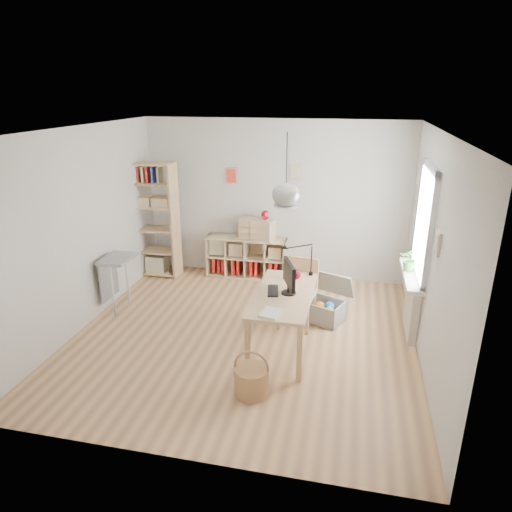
% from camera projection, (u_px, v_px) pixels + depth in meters
% --- Properties ---
extents(ground, '(4.50, 4.50, 0.00)m').
position_uv_depth(ground, '(244.00, 336.00, 6.18)').
color(ground, tan).
rests_on(ground, ground).
extents(room_shell, '(4.50, 4.50, 4.50)m').
position_uv_depth(room_shell, '(286.00, 195.00, 5.24)').
color(room_shell, silver).
rests_on(room_shell, ground).
extents(window_unit, '(0.07, 1.16, 1.46)m').
position_uv_depth(window_unit, '(425.00, 223.00, 5.75)').
color(window_unit, white).
rests_on(window_unit, ground).
extents(radiator, '(0.10, 0.80, 0.80)m').
position_uv_depth(radiator, '(412.00, 305.00, 6.15)').
color(radiator, silver).
rests_on(radiator, ground).
extents(windowsill, '(0.22, 1.20, 0.06)m').
position_uv_depth(windowsill, '(412.00, 275.00, 6.01)').
color(windowsill, white).
rests_on(windowsill, radiator).
extents(desk, '(0.70, 1.50, 0.75)m').
position_uv_depth(desk, '(283.00, 300.00, 5.70)').
color(desk, tan).
rests_on(desk, ground).
extents(cube_shelf, '(1.40, 0.38, 0.72)m').
position_uv_depth(cube_shelf, '(246.00, 259.00, 8.08)').
color(cube_shelf, beige).
rests_on(cube_shelf, ground).
extents(tall_bookshelf, '(0.80, 0.38, 2.00)m').
position_uv_depth(tall_bookshelf, '(154.00, 216.00, 7.86)').
color(tall_bookshelf, tan).
rests_on(tall_bookshelf, ground).
extents(side_table, '(0.40, 0.55, 0.85)m').
position_uv_depth(side_table, '(114.00, 269.00, 6.67)').
color(side_table, '#9C9C9E').
rests_on(side_table, ground).
extents(chair, '(0.53, 0.53, 0.95)m').
position_uv_depth(chair, '(299.00, 288.00, 6.32)').
color(chair, '#9C9C9E').
rests_on(chair, ground).
extents(wicker_basket, '(0.39, 0.38, 0.53)m').
position_uv_depth(wicker_basket, '(252.00, 380.00, 4.95)').
color(wicker_basket, '#AA7C4D').
rests_on(wicker_basket, ground).
extents(storage_chest, '(0.80, 0.84, 0.63)m').
position_uv_depth(storage_chest, '(324.00, 306.00, 6.57)').
color(storage_chest, '#B9B9B5').
rests_on(storage_chest, ground).
extents(monitor, '(0.22, 0.46, 0.41)m').
position_uv_depth(monitor, '(289.00, 276.00, 5.59)').
color(monitor, black).
rests_on(monitor, desk).
extents(keyboard, '(0.19, 0.37, 0.02)m').
position_uv_depth(keyboard, '(273.00, 291.00, 5.73)').
color(keyboard, black).
rests_on(keyboard, desk).
extents(task_lamp, '(0.42, 0.15, 0.44)m').
position_uv_depth(task_lamp, '(296.00, 255.00, 6.12)').
color(task_lamp, black).
rests_on(task_lamp, desk).
extents(yarn_ball, '(0.14, 0.14, 0.14)m').
position_uv_depth(yarn_ball, '(296.00, 274.00, 6.07)').
color(yarn_ball, '#4A0917').
rests_on(yarn_ball, desk).
extents(paper_tray, '(0.25, 0.29, 0.03)m').
position_uv_depth(paper_tray, '(271.00, 313.00, 5.15)').
color(paper_tray, white).
rests_on(paper_tray, desk).
extents(drawer_chest, '(0.65, 0.41, 0.34)m').
position_uv_depth(drawer_chest, '(257.00, 229.00, 7.79)').
color(drawer_chest, beige).
rests_on(drawer_chest, cube_shelf).
extents(red_vase, '(0.14, 0.14, 0.16)m').
position_uv_depth(red_vase, '(265.00, 215.00, 7.68)').
color(red_vase, maroon).
rests_on(red_vase, drawer_chest).
extents(potted_plant, '(0.33, 0.30, 0.32)m').
position_uv_depth(potted_plant, '(411.00, 259.00, 6.04)').
color(potted_plant, '#2B6526').
rests_on(potted_plant, windowsill).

